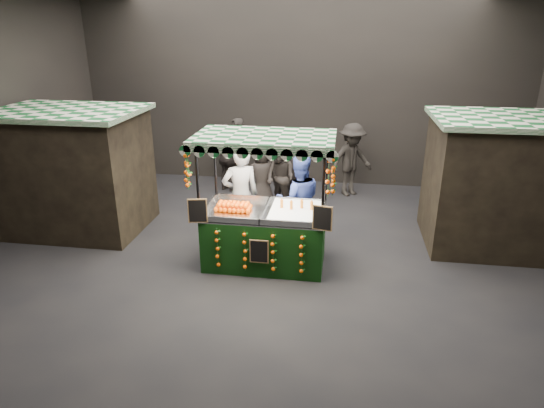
# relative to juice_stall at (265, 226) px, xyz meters

# --- Properties ---
(ground) EXTENTS (12.00, 12.00, 0.00)m
(ground) POSITION_rel_juice_stall_xyz_m (0.10, 0.07, -0.76)
(ground) COLOR black
(ground) RESTS_ON ground
(market_hall) EXTENTS (12.10, 10.10, 5.05)m
(market_hall) POSITION_rel_juice_stall_xyz_m (0.10, 0.07, 2.63)
(market_hall) COLOR black
(market_hall) RESTS_ON ground
(neighbour_stall_left) EXTENTS (3.00, 2.20, 2.60)m
(neighbour_stall_left) POSITION_rel_juice_stall_xyz_m (-4.30, 1.07, 0.55)
(neighbour_stall_left) COLOR black
(neighbour_stall_left) RESTS_ON ground
(neighbour_stall_right) EXTENTS (3.00, 2.20, 2.60)m
(neighbour_stall_right) POSITION_rel_juice_stall_xyz_m (4.50, 1.57, 0.55)
(neighbour_stall_right) COLOR black
(neighbour_stall_right) RESTS_ON ground
(juice_stall) EXTENTS (2.52, 1.48, 2.44)m
(juice_stall) POSITION_rel_juice_stall_xyz_m (0.00, 0.00, 0.00)
(juice_stall) COLOR black
(juice_stall) RESTS_ON ground
(vendor_grey) EXTENTS (0.87, 0.75, 2.03)m
(vendor_grey) POSITION_rel_juice_stall_xyz_m (-0.65, 0.86, 0.26)
(vendor_grey) COLOR gray
(vendor_grey) RESTS_ON ground
(vendor_blue) EXTENTS (1.05, 0.91, 1.87)m
(vendor_blue) POSITION_rel_juice_stall_xyz_m (0.51, 0.96, 0.18)
(vendor_blue) COLOR navy
(vendor_blue) RESTS_ON ground
(shopper_0) EXTENTS (0.66, 0.54, 1.57)m
(shopper_0) POSITION_rel_juice_stall_xyz_m (0.14, 3.65, 0.03)
(shopper_0) COLOR black
(shopper_0) RESTS_ON ground
(shopper_1) EXTENTS (0.98, 0.94, 1.59)m
(shopper_1) POSITION_rel_juice_stall_xyz_m (-0.10, 2.78, 0.04)
(shopper_1) COLOR #2C2724
(shopper_1) RESTS_ON ground
(shopper_2) EXTENTS (1.14, 0.87, 1.81)m
(shopper_2) POSITION_rel_juice_stall_xyz_m (-1.67, 3.97, 0.15)
(shopper_2) COLOR black
(shopper_2) RESTS_ON ground
(shopper_3) EXTENTS (1.40, 1.29, 1.89)m
(shopper_3) POSITION_rel_juice_stall_xyz_m (1.56, 4.10, 0.19)
(shopper_3) COLOR #282420
(shopper_3) RESTS_ON ground
(shopper_4) EXTENTS (0.89, 0.75, 1.55)m
(shopper_4) POSITION_rel_juice_stall_xyz_m (-0.57, 2.88, 0.02)
(shopper_4) COLOR #2C2623
(shopper_4) RESTS_ON ground
(shopper_5) EXTENTS (1.28, 1.53, 1.65)m
(shopper_5) POSITION_rel_juice_stall_xyz_m (4.42, 2.48, 0.07)
(shopper_5) COLOR #282320
(shopper_5) RESTS_ON ground
(shopper_6) EXTENTS (0.59, 0.75, 1.82)m
(shopper_6) POSITION_rel_juice_stall_xyz_m (-1.59, 4.67, 0.15)
(shopper_6) COLOR #2E2925
(shopper_6) RESTS_ON ground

